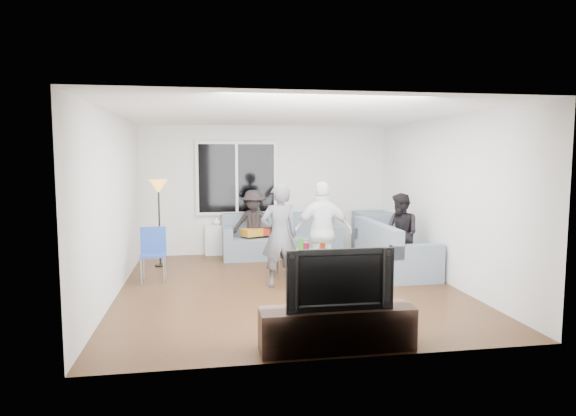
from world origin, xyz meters
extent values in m
cube|color=#56351C|center=(0.00, 0.00, -0.02)|extent=(5.00, 5.50, 0.04)
cube|color=white|center=(0.00, 0.00, 2.62)|extent=(5.00, 5.50, 0.04)
cube|color=silver|center=(0.00, 2.77, 1.30)|extent=(5.00, 0.04, 2.60)
cube|color=silver|center=(0.00, -2.77, 1.30)|extent=(5.00, 0.04, 2.60)
cube|color=silver|center=(-2.52, 0.00, 1.30)|extent=(0.04, 5.50, 2.60)
cube|color=silver|center=(2.52, 0.00, 1.30)|extent=(0.04, 5.50, 2.60)
cube|color=white|center=(-0.60, 2.69, 1.55)|extent=(1.62, 0.06, 1.47)
cube|color=black|center=(-0.60, 2.65, 1.55)|extent=(1.50, 0.02, 1.35)
cube|color=white|center=(-0.60, 2.64, 1.55)|extent=(0.05, 0.03, 1.35)
cube|color=silver|center=(-0.60, 2.65, 0.31)|extent=(1.30, 0.12, 0.62)
imported|color=#275F26|center=(-0.24, 2.62, 0.80)|extent=(0.21, 0.17, 0.37)
imported|color=white|center=(-1.01, 2.62, 0.70)|extent=(0.18, 0.18, 0.16)
cube|color=slate|center=(2.23, 2.27, 0.42)|extent=(0.85, 0.85, 0.85)
cube|color=#BD7C1B|center=(-0.34, 2.25, 0.51)|extent=(0.48, 0.45, 0.14)
cube|color=maroon|center=(-0.14, 2.33, 0.51)|extent=(0.42, 0.37, 0.13)
cube|color=#9E744C|center=(0.46, 0.69, 0.20)|extent=(1.23, 0.89, 0.40)
cylinder|color=maroon|center=(0.38, 0.64, 0.49)|extent=(0.17, 0.17, 0.17)
imported|color=#4E4F53|center=(-0.12, 0.07, 0.79)|extent=(0.61, 0.43, 1.57)
imported|color=white|center=(0.61, 0.27, 0.80)|extent=(0.96, 0.46, 1.59)
imported|color=black|center=(2.02, 0.54, 0.69)|extent=(0.67, 0.77, 1.37)
imported|color=black|center=(-0.30, 2.30, 0.67)|extent=(0.96, 0.69, 1.33)
cube|color=#35231A|center=(0.10, -2.50, 0.22)|extent=(1.60, 0.40, 0.44)
imported|color=black|center=(0.10, -2.50, 0.76)|extent=(1.10, 0.14, 0.64)
cylinder|color=red|center=(0.69, 0.66, 0.52)|extent=(0.07, 0.07, 0.24)
cylinder|color=#C9540B|center=(0.16, 0.83, 0.52)|extent=(0.07, 0.07, 0.23)
cylinder|color=#29961B|center=(0.30, 0.54, 0.53)|extent=(0.08, 0.08, 0.25)
camera|label=1|loc=(-1.21, -7.33, 1.99)|focal=31.03mm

